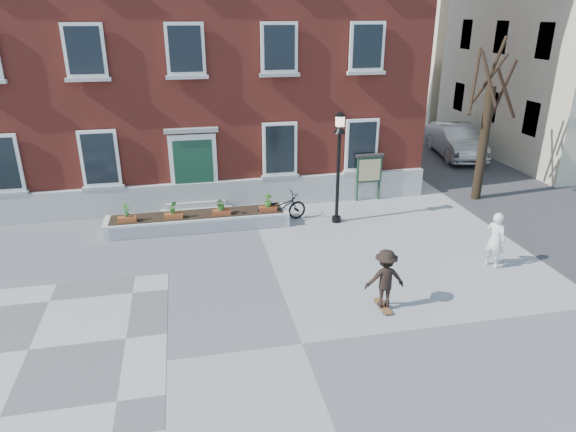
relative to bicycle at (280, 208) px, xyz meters
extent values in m
plane|color=gray|center=(-0.88, -7.21, -0.52)|extent=(100.00, 100.00, 0.00)
cube|color=#59595C|center=(-6.88, -6.21, -0.51)|extent=(6.00, 6.00, 0.01)
imported|color=black|center=(0.00, 0.00, 0.00)|extent=(2.07, 1.14, 1.03)
imported|color=#A9ABAD|center=(10.43, 6.81, 0.30)|extent=(2.52, 5.19, 1.64)
imported|color=white|center=(5.44, -4.63, 0.33)|extent=(0.65, 0.73, 1.69)
cube|color=maroon|center=(-2.88, 6.79, 5.48)|extent=(18.00, 10.00, 12.00)
cube|color=#ABABA6|center=(-2.88, 1.67, 0.03)|extent=(18.00, 0.24, 1.10)
cube|color=#9A9A95|center=(-2.88, 1.54, -0.42)|extent=(2.60, 0.80, 0.20)
cube|color=#AAABA5|center=(-2.88, 1.69, -0.22)|extent=(2.20, 0.50, 0.20)
cube|color=white|center=(-2.88, 1.71, 1.13)|extent=(1.70, 0.12, 2.50)
cube|color=#143725|center=(-2.88, 1.66, 1.03)|extent=(1.40, 0.06, 2.30)
cube|color=gray|center=(-2.88, 1.67, 2.53)|extent=(1.90, 0.25, 0.15)
cube|color=white|center=(-9.28, 1.69, 1.68)|extent=(1.30, 0.10, 2.00)
cube|color=black|center=(-9.28, 1.64, 1.68)|extent=(1.08, 0.04, 1.78)
cube|color=#9A9A95|center=(-9.28, 1.63, 0.62)|extent=(1.44, 0.20, 0.12)
cube|color=white|center=(-6.08, 1.69, 1.68)|extent=(1.30, 0.10, 2.00)
cube|color=black|center=(-6.08, 1.64, 1.68)|extent=(1.08, 0.04, 1.78)
cube|color=#9E9E99|center=(-6.08, 1.63, 0.62)|extent=(1.44, 0.20, 0.12)
cube|color=silver|center=(-6.08, 1.69, 5.28)|extent=(1.30, 0.10, 1.70)
cube|color=black|center=(-6.08, 1.64, 5.28)|extent=(1.08, 0.04, 1.48)
cube|color=#AAAAA5|center=(-6.08, 1.63, 4.37)|extent=(1.44, 0.20, 0.12)
cube|color=silver|center=(-2.88, 1.69, 5.28)|extent=(1.30, 0.10, 1.70)
cube|color=black|center=(-2.88, 1.64, 5.28)|extent=(1.08, 0.04, 1.48)
cube|color=#A6A6A1|center=(-2.88, 1.63, 4.37)|extent=(1.44, 0.20, 0.12)
cube|color=white|center=(0.32, 1.69, 1.68)|extent=(1.30, 0.10, 2.00)
cube|color=black|center=(0.32, 1.64, 1.68)|extent=(1.08, 0.04, 1.78)
cube|color=gray|center=(0.32, 1.63, 0.62)|extent=(1.44, 0.20, 0.12)
cube|color=silver|center=(0.32, 1.69, 5.28)|extent=(1.30, 0.10, 1.70)
cube|color=black|center=(0.32, 1.64, 5.28)|extent=(1.08, 0.04, 1.48)
cube|color=gray|center=(0.32, 1.63, 4.37)|extent=(1.44, 0.20, 0.12)
cube|color=white|center=(3.52, 1.69, 1.68)|extent=(1.30, 0.10, 2.00)
cube|color=black|center=(3.52, 1.64, 1.68)|extent=(1.08, 0.04, 1.78)
cube|color=#ABABA5|center=(3.52, 1.63, 0.62)|extent=(1.44, 0.20, 0.12)
cube|color=silver|center=(3.52, 1.69, 5.28)|extent=(1.30, 0.10, 1.70)
cube|color=black|center=(3.52, 1.64, 5.28)|extent=(1.08, 0.04, 1.48)
cube|color=#A5A5A0|center=(3.52, 1.63, 4.37)|extent=(1.44, 0.20, 0.12)
cube|color=silver|center=(-2.88, -0.01, -0.27)|extent=(6.20, 1.10, 0.50)
cube|color=silver|center=(-2.88, -0.57, -0.27)|extent=(5.80, 0.02, 0.40)
cube|color=black|center=(-2.88, -0.01, -0.02)|extent=(5.80, 0.90, 0.06)
cube|color=brown|center=(-5.18, -0.26, 0.08)|extent=(0.60, 0.25, 0.20)
imported|color=#286E21|center=(-5.18, -0.26, 0.41)|extent=(0.24, 0.24, 0.45)
cube|color=brown|center=(-3.68, -0.26, 0.08)|extent=(0.60, 0.25, 0.20)
imported|color=#2C6E21|center=(-3.68, -0.26, 0.41)|extent=(0.25, 0.25, 0.45)
cube|color=#933D20|center=(-2.08, -0.26, 0.08)|extent=(0.60, 0.25, 0.20)
imported|color=#2B5C1B|center=(-2.08, -0.26, 0.41)|extent=(0.40, 0.40, 0.45)
cube|color=brown|center=(-0.48, -0.26, 0.08)|extent=(0.60, 0.25, 0.20)
imported|color=#2C641E|center=(-0.48, -0.26, 0.41)|extent=(0.25, 0.25, 0.45)
cylinder|color=black|center=(8.12, 0.79, 1.68)|extent=(0.36, 0.36, 4.40)
cylinder|color=#2F1E15|center=(8.62, 0.79, 3.77)|extent=(0.12, 1.12, 2.23)
cylinder|color=black|center=(8.29, 1.32, 4.04)|extent=(1.18, 0.49, 1.97)
cylinder|color=black|center=(7.62, 1.15, 4.03)|extent=(0.88, 1.14, 2.35)
cylinder|color=black|center=(7.81, 0.57, 4.21)|extent=(0.60, 0.77, 1.90)
cylinder|color=#311E15|center=(8.32, 0.17, 3.73)|extent=(1.39, 0.55, 1.95)
cylinder|color=#2F2115|center=(8.27, 0.93, 4.86)|extent=(0.43, 0.48, 1.58)
cube|color=#3D3D40|center=(11.12, 10.79, -0.51)|extent=(8.00, 36.00, 0.01)
cube|color=beige|center=(17.12, 18.79, 5.98)|extent=(10.00, 11.00, 13.00)
cube|color=black|center=(12.16, 3.59, 1.98)|extent=(0.08, 1.00, 1.50)
cube|color=black|center=(12.16, 6.79, 1.98)|extent=(0.08, 1.00, 1.50)
cube|color=black|center=(12.16, 9.99, 1.98)|extent=(0.08, 1.00, 1.50)
cube|color=black|center=(12.16, 3.59, 5.28)|extent=(0.08, 1.00, 1.50)
cube|color=black|center=(12.16, 6.79, 5.28)|extent=(0.08, 1.00, 1.50)
cube|color=black|center=(12.16, 9.99, 5.28)|extent=(0.08, 1.00, 1.50)
cylinder|color=black|center=(1.95, -0.42, -0.42)|extent=(0.32, 0.32, 0.20)
cylinder|color=black|center=(1.95, -0.42, 1.08)|extent=(0.12, 0.12, 3.20)
cone|color=black|center=(1.95, -0.42, 2.83)|extent=(0.40, 0.40, 0.30)
cube|color=#FBE6B9|center=(1.95, -0.42, 3.08)|extent=(0.24, 0.24, 0.34)
cone|color=black|center=(1.95, -0.42, 3.33)|extent=(0.40, 0.40, 0.16)
cylinder|color=#1B3625|center=(3.36, 1.49, 0.38)|extent=(0.08, 0.08, 1.80)
cylinder|color=black|center=(4.26, 1.49, 0.38)|extent=(0.08, 0.08, 1.80)
cube|color=#1A3525|center=(3.81, 1.49, 0.73)|extent=(1.00, 0.10, 1.00)
cube|color=#D0CC86|center=(3.81, 1.43, 0.73)|extent=(0.85, 0.02, 0.85)
cube|color=#35302E|center=(3.81, 1.49, 1.30)|extent=(1.10, 0.16, 0.10)
cube|color=brown|center=(1.46, -6.16, -0.46)|extent=(0.22, 0.78, 0.03)
cylinder|color=black|center=(1.37, -6.44, -0.49)|extent=(0.03, 0.05, 0.05)
cylinder|color=black|center=(1.55, -6.44, -0.49)|extent=(0.03, 0.05, 0.05)
cylinder|color=black|center=(1.37, -5.88, -0.49)|extent=(0.03, 0.05, 0.05)
cylinder|color=black|center=(1.55, -5.88, -0.49)|extent=(0.03, 0.05, 0.05)
imported|color=black|center=(1.46, -6.16, 0.33)|extent=(1.03, 0.64, 1.54)
camera|label=1|loc=(-3.15, -16.62, 6.49)|focal=32.00mm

